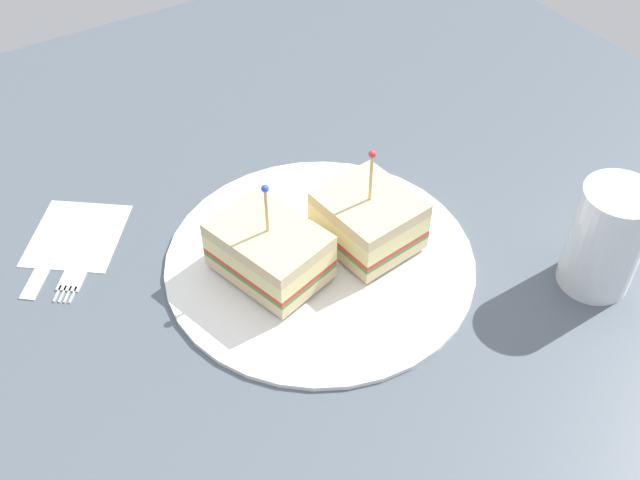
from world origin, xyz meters
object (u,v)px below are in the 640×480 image
Objects in this scene: drink_glass at (605,243)px; fork at (79,265)px; sandwich_half_back at (269,251)px; napkin at (77,235)px; sandwich_half_front at (368,220)px; plate at (320,258)px; knife at (49,256)px.

drink_glass reaches higher than fork.
sandwich_half_back is 1.13× the size of fork.
napkin is (-15.23, -13.82, -3.49)cm from sandwich_half_back.
sandwich_half_front reaches higher than drink_glass.
plate reaches higher than fork.
sandwich_half_back is 1.09× the size of drink_glass.
drink_glass is at bearing 57.53° from sandwich_half_back.
napkin is (-16.02, -18.83, -0.42)cm from plate.
sandwich_half_front reaches higher than fork.
knife is (-13.66, -17.18, -3.39)cm from sandwich_half_back.
drink_glass reaches higher than napkin.
drink_glass is 1.12× the size of napkin.
fork is 1.01× the size of knife.
fork is 3.38cm from knife.
fork is (-27.37, -40.71, -4.66)cm from drink_glass.
plate is 26.21cm from drink_glass.
sandwich_half_front is 29.34cm from napkin.
drink_glass is (16.33, 25.67, 1.27)cm from sandwich_half_back.
sandwich_half_front is at bearing 63.52° from fork.
napkin is at bearing -130.38° from plate.
fork is at bearing -16.33° from napkin.
sandwich_half_back is 18.97cm from fork.
napkin is at bearing 115.00° from knife.
plate is at bearing -97.62° from sandwich_half_front.
drink_glass is (15.54, 20.65, 4.34)cm from plate.
drink_glass is 49.28cm from fork.
sandwich_half_front is 31.34cm from knife.
plate is 5.98cm from sandwich_half_front.
plate is at bearing -126.96° from drink_glass.
sandwich_half_front reaches higher than napkin.
sandwich_half_front is (0.67, 5.03, 3.16)cm from plate.
sandwich_half_front is 1.05× the size of knife.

